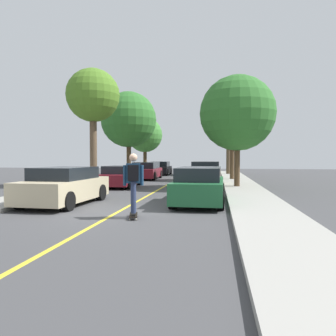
# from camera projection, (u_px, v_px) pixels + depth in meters

# --- Properties ---
(ground) EXTENTS (80.00, 80.00, 0.00)m
(ground) POSITION_uv_depth(u_px,v_px,m) (116.00, 213.00, 9.89)
(ground) COLOR #424244
(sidewalk_right) EXTENTS (2.03, 56.00, 0.14)m
(sidewalk_right) POSITION_uv_depth(u_px,v_px,m) (267.00, 215.00, 9.20)
(sidewalk_right) COLOR #9E9B93
(sidewalk_right) RESTS_ON ground
(center_line) EXTENTS (0.12, 39.20, 0.01)m
(center_line) POSITION_uv_depth(u_px,v_px,m) (145.00, 197.00, 13.84)
(center_line) COLOR gold
(center_line) RESTS_ON ground
(parked_car_left_nearest) EXTENTS (2.08, 4.13, 1.37)m
(parked_car_left_nearest) POSITION_uv_depth(u_px,v_px,m) (64.00, 186.00, 11.74)
(parked_car_left_nearest) COLOR #BCAD89
(parked_car_left_nearest) RESTS_ON ground
(parked_car_left_near) EXTENTS (1.88, 4.08, 1.25)m
(parked_car_left_near) POSITION_uv_depth(u_px,v_px,m) (121.00, 176.00, 18.62)
(parked_car_left_near) COLOR maroon
(parked_car_left_near) RESTS_ON ground
(parked_car_left_far) EXTENTS (2.04, 4.59, 1.36)m
(parked_car_left_far) POSITION_uv_depth(u_px,v_px,m) (146.00, 171.00, 25.39)
(parked_car_left_far) COLOR maroon
(parked_car_left_far) RESTS_ON ground
(parked_car_left_farthest) EXTENTS (2.01, 4.49, 1.33)m
(parked_car_left_farthest) POSITION_uv_depth(u_px,v_px,m) (161.00, 168.00, 31.71)
(parked_car_left_farthest) COLOR black
(parked_car_left_farthest) RESTS_ON ground
(parked_car_right_nearest) EXTENTS (1.91, 4.52, 1.37)m
(parked_car_right_nearest) POSITION_uv_depth(u_px,v_px,m) (200.00, 185.00, 12.00)
(parked_car_right_nearest) COLOR #1E5B33
(parked_car_right_nearest) RESTS_ON ground
(parked_car_right_near) EXTENTS (1.87, 4.60, 1.49)m
(parked_car_right_near) POSITION_uv_depth(u_px,v_px,m) (206.00, 174.00, 19.04)
(parked_car_right_near) COLOR #BCAD89
(parked_car_right_near) RESTS_ON ground
(street_tree_left_nearest) EXTENTS (3.14, 3.14, 6.85)m
(street_tree_left_nearest) POSITION_uv_depth(u_px,v_px,m) (93.00, 96.00, 18.90)
(street_tree_left_nearest) COLOR brown
(street_tree_left_nearest) RESTS_ON sidewalk_left
(street_tree_left_near) EXTENTS (4.61, 4.61, 7.05)m
(street_tree_left_near) POSITION_uv_depth(u_px,v_px,m) (129.00, 120.00, 26.53)
(street_tree_left_near) COLOR #4C3823
(street_tree_left_near) RESTS_ON sidewalk_left
(street_tree_left_far) EXTENTS (3.55, 3.55, 5.67)m
(street_tree_left_far) POSITION_uv_depth(u_px,v_px,m) (145.00, 135.00, 32.55)
(street_tree_left_far) COLOR #4C3823
(street_tree_left_far) RESTS_ON sidewalk_left
(street_tree_right_nearest) EXTENTS (4.15, 4.15, 6.10)m
(street_tree_right_nearest) POSITION_uv_depth(u_px,v_px,m) (237.00, 113.00, 17.56)
(street_tree_right_nearest) COLOR #4C3823
(street_tree_right_nearest) RESTS_ON sidewalk_right
(street_tree_right_near) EXTENTS (3.40, 3.40, 6.11)m
(street_tree_right_near) POSITION_uv_depth(u_px,v_px,m) (232.00, 120.00, 23.53)
(street_tree_right_near) COLOR #4C3823
(street_tree_right_near) RESTS_ON sidewalk_right
(street_tree_right_far) EXTENTS (3.91, 3.91, 6.98)m
(street_tree_right_far) POSITION_uv_depth(u_px,v_px,m) (229.00, 122.00, 30.93)
(street_tree_right_far) COLOR brown
(street_tree_right_far) RESTS_ON sidewalk_right
(fire_hydrant) EXTENTS (0.20, 0.20, 0.70)m
(fire_hydrant) POSITION_uv_depth(u_px,v_px,m) (64.00, 184.00, 14.83)
(fire_hydrant) COLOR #B2140F
(fire_hydrant) RESTS_ON sidewalk_left
(skateboard) EXTENTS (0.41, 0.87, 0.10)m
(skateboard) POSITION_uv_depth(u_px,v_px,m) (134.00, 215.00, 9.11)
(skateboard) COLOR black
(skateboard) RESTS_ON ground
(skateboarder) EXTENTS (0.58, 0.70, 1.74)m
(skateboarder) POSITION_uv_depth(u_px,v_px,m) (133.00, 180.00, 9.04)
(skateboarder) COLOR black
(skateboarder) RESTS_ON skateboard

